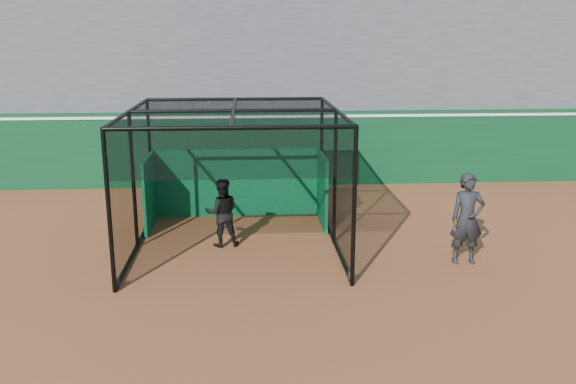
{
  "coord_description": "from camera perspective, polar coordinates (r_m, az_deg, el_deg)",
  "views": [
    {
      "loc": [
        -0.66,
        -11.69,
        4.94
      ],
      "look_at": [
        0.28,
        2.0,
        1.4
      ],
      "focal_mm": 38.0,
      "sensor_mm": 36.0,
      "label": 1
    }
  ],
  "objects": [
    {
      "name": "on_deck_player",
      "position": [
        14.0,
        16.42,
        -2.43
      ],
      "size": [
        0.75,
        0.51,
        2.04
      ],
      "color": "black",
      "rests_on": "ground"
    },
    {
      "name": "batting_cage",
      "position": [
        14.45,
        -4.96,
        1.15
      ],
      "size": [
        4.84,
        5.38,
        3.26
      ],
      "color": "black",
      "rests_on": "ground"
    },
    {
      "name": "outfield_wall",
      "position": [
        20.53,
        -2.04,
        4.21
      ],
      "size": [
        50.0,
        0.5,
        2.5
      ],
      "color": "#0A371B",
      "rests_on": "ground"
    },
    {
      "name": "grandstand",
      "position": [
        23.98,
        -2.43,
        13.34
      ],
      "size": [
        50.0,
        7.85,
        8.95
      ],
      "color": "#4C4C4F",
      "rests_on": "ground"
    },
    {
      "name": "ground",
      "position": [
        12.71,
        -0.66,
        -8.41
      ],
      "size": [
        120.0,
        120.0,
        0.0
      ],
      "primitive_type": "plane",
      "color": "brown",
      "rests_on": "ground"
    },
    {
      "name": "batter",
      "position": [
        14.65,
        -6.2,
        -1.93
      ],
      "size": [
        0.88,
        0.73,
        1.66
      ],
      "primitive_type": "imported",
      "rotation": [
        0.0,
        0.0,
        3.27
      ],
      "color": "black",
      "rests_on": "ground"
    }
  ]
}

